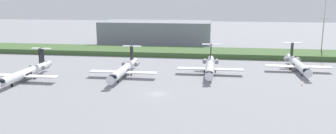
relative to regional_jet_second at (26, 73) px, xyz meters
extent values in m
plane|color=gray|center=(44.42, 20.60, -2.54)|extent=(500.00, 500.00, 0.00)
cube|color=#426033|center=(44.42, 56.68, -1.45)|extent=(320.00, 20.00, 2.17)
cylinder|color=white|center=(0.00, -0.59, -0.09)|extent=(2.70, 24.00, 2.70)
cone|color=white|center=(0.00, 13.41, -0.09)|extent=(2.30, 4.00, 2.29)
cube|color=black|center=(0.00, -12.19, 0.39)|extent=(2.03, 1.80, 0.90)
cylinder|color=black|center=(0.00, -0.59, -0.24)|extent=(2.76, 3.60, 2.76)
cube|color=white|center=(-5.91, -1.59, -0.69)|extent=(11.00, 3.20, 0.36)
cube|color=white|center=(5.91, -1.59, -0.69)|extent=(11.00, 3.20, 0.36)
cube|color=black|center=(0.00, 10.41, 3.86)|extent=(0.36, 3.20, 5.20)
cube|color=white|center=(0.00, 10.71, 6.26)|extent=(6.80, 1.80, 0.24)
cylinder|color=gray|center=(-2.25, 8.61, 0.11)|extent=(1.50, 3.40, 1.50)
cylinder|color=gray|center=(2.25, 8.61, 0.11)|extent=(1.50, 3.40, 1.50)
cylinder|color=gray|center=(0.00, -8.03, -1.54)|extent=(0.20, 0.20, 0.65)
cylinder|color=black|center=(0.00, -8.03, -2.09)|extent=(0.30, 0.90, 0.90)
cylinder|color=black|center=(-1.90, 1.81, -2.09)|extent=(0.35, 0.90, 0.90)
cylinder|color=black|center=(1.90, 1.81, -2.09)|extent=(0.35, 0.90, 0.90)
cylinder|color=white|center=(29.99, 9.13, -0.09)|extent=(2.70, 24.00, 2.70)
cone|color=white|center=(29.99, -4.37, -0.09)|extent=(2.70, 3.00, 2.70)
cone|color=white|center=(29.99, 23.13, -0.09)|extent=(2.30, 4.00, 2.29)
cube|color=black|center=(29.99, -2.47, 0.39)|extent=(2.02, 1.80, 0.90)
cylinder|color=black|center=(29.99, 9.13, -0.24)|extent=(2.76, 3.60, 2.76)
cube|color=white|center=(24.09, 8.13, -0.69)|extent=(11.00, 3.20, 0.36)
cube|color=white|center=(35.90, 8.13, -0.69)|extent=(11.00, 3.20, 0.36)
cube|color=black|center=(29.99, 20.13, 3.86)|extent=(0.36, 3.20, 5.20)
cube|color=white|center=(29.99, 20.43, 6.26)|extent=(6.80, 1.80, 0.24)
cylinder|color=gray|center=(27.74, 18.33, 0.11)|extent=(1.50, 3.40, 1.50)
cylinder|color=gray|center=(32.24, 18.33, 0.11)|extent=(1.50, 3.40, 1.50)
cylinder|color=gray|center=(29.99, 1.69, -1.54)|extent=(0.20, 0.20, 0.65)
cylinder|color=black|center=(29.99, 1.69, -2.09)|extent=(0.30, 0.90, 0.90)
cylinder|color=black|center=(28.09, 11.53, -2.09)|extent=(0.35, 0.90, 0.90)
cylinder|color=black|center=(31.89, 11.53, -2.09)|extent=(0.35, 0.90, 0.90)
cylinder|color=white|center=(58.60, 18.13, -0.09)|extent=(2.70, 24.00, 2.70)
cone|color=white|center=(58.60, 4.63, -0.09)|extent=(2.70, 3.00, 2.70)
cone|color=white|center=(58.60, 32.13, -0.09)|extent=(2.30, 4.00, 2.29)
cube|color=black|center=(58.60, 6.53, 0.39)|extent=(2.02, 1.80, 0.90)
cylinder|color=black|center=(58.60, 18.13, -0.24)|extent=(2.76, 3.60, 2.76)
cube|color=white|center=(52.69, 17.13, -0.69)|extent=(11.00, 3.20, 0.36)
cube|color=white|center=(64.50, 17.13, -0.69)|extent=(11.00, 3.20, 0.36)
cube|color=black|center=(58.60, 29.13, 3.86)|extent=(0.36, 3.20, 5.20)
cube|color=white|center=(58.60, 29.43, 6.26)|extent=(6.80, 1.80, 0.24)
cylinder|color=gray|center=(56.35, 27.33, 0.11)|extent=(1.50, 3.40, 1.50)
cylinder|color=gray|center=(60.85, 27.33, 0.11)|extent=(1.50, 3.40, 1.50)
cylinder|color=gray|center=(58.60, 10.69, -1.54)|extent=(0.20, 0.20, 0.65)
cylinder|color=black|center=(58.60, 10.69, -2.09)|extent=(0.30, 0.90, 0.90)
cylinder|color=black|center=(56.70, 20.53, -2.09)|extent=(0.35, 0.90, 0.90)
cylinder|color=black|center=(60.50, 20.53, -2.09)|extent=(0.35, 0.90, 0.90)
cylinder|color=white|center=(89.95, 26.78, -0.09)|extent=(2.70, 24.00, 2.70)
cone|color=white|center=(89.95, 13.28, -0.09)|extent=(2.70, 3.00, 2.70)
cone|color=white|center=(89.95, 40.78, -0.09)|extent=(2.30, 4.00, 2.29)
cube|color=black|center=(89.95, 15.18, 0.39)|extent=(2.03, 1.80, 0.90)
cylinder|color=black|center=(89.95, 26.78, -0.24)|extent=(2.76, 3.60, 2.76)
cube|color=white|center=(84.05, 25.78, -0.69)|extent=(11.00, 3.20, 0.36)
cube|color=white|center=(95.86, 25.78, -0.69)|extent=(11.00, 3.20, 0.36)
cube|color=black|center=(89.95, 37.78, 3.86)|extent=(0.36, 3.20, 5.20)
cube|color=white|center=(89.95, 38.08, 6.26)|extent=(6.80, 1.80, 0.24)
cylinder|color=gray|center=(87.70, 35.98, 0.11)|extent=(1.50, 3.40, 1.50)
cylinder|color=gray|center=(92.20, 35.98, 0.11)|extent=(1.50, 3.40, 1.50)
cylinder|color=gray|center=(89.95, 19.34, -1.54)|extent=(0.20, 0.20, 0.65)
cylinder|color=black|center=(89.95, 19.34, -2.09)|extent=(0.30, 0.90, 0.90)
cylinder|color=black|center=(88.05, 29.18, -2.09)|extent=(0.35, 0.90, 0.90)
cylinder|color=black|center=(91.85, 29.18, -2.09)|extent=(0.35, 0.90, 0.90)
cylinder|color=#B2B2B7|center=(108.77, 64.19, 5.55)|extent=(0.50, 0.50, 16.18)
cylinder|color=#B2B2B7|center=(108.77, 64.19, 18.00)|extent=(0.28, 0.28, 8.71)
cube|color=#B2B2B7|center=(108.77, 64.19, 14.04)|extent=(4.40, 0.20, 0.20)
sphere|color=red|center=(108.77, 64.19, 22.61)|extent=(0.50, 0.50, 0.50)
cube|color=gray|center=(27.05, 87.63, 3.94)|extent=(60.49, 25.74, 12.95)
cone|color=orange|center=(86.66, 5.56, -2.26)|extent=(0.44, 0.44, 0.55)
camera|label=1|loc=(60.28, -97.93, 24.10)|focal=35.95mm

